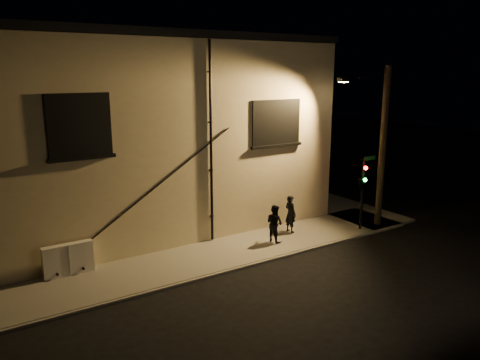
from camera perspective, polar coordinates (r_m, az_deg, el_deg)
ground at (r=19.09m, az=5.82°, el=-9.18°), size 90.00×90.00×0.00m
sidewalk at (r=23.06m, az=1.35°, el=-4.97°), size 21.00×16.00×0.12m
building at (r=24.27m, az=-13.19°, el=6.13°), size 16.20×12.23×8.80m
utility_cabinet at (r=17.96m, az=-20.20°, el=-9.06°), size 1.74×0.29×1.15m
pedestrian_a at (r=21.18m, az=6.16°, el=-4.11°), size 0.45×0.65×1.70m
pedestrian_b at (r=19.98m, az=4.23°, el=-5.29°), size 0.74×0.88×1.61m
traffic_signal at (r=21.62m, az=14.62°, el=-0.24°), size 1.14×1.95×3.36m
streetlamp_pole at (r=22.47m, az=16.77°, el=4.20°), size 2.03×1.40×7.48m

